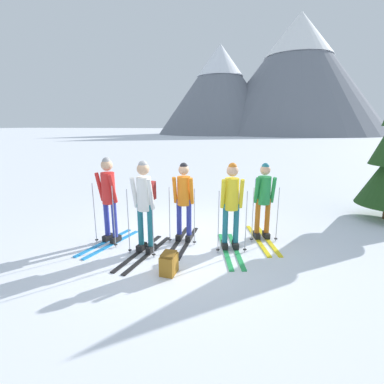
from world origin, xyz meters
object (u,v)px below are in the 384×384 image
(skier_in_yellow, at_px, (231,203))
(skier_in_red, at_px, (109,196))
(skier_in_green, at_px, (263,197))
(backpack_on_snow_front, at_px, (169,263))
(skier_in_orange, at_px, (184,199))
(skier_in_white, at_px, (145,201))

(skier_in_yellow, bearing_deg, skier_in_red, -173.29)
(skier_in_red, distance_m, skier_in_green, 3.31)
(skier_in_yellow, xyz_separation_m, backpack_on_snow_front, (-0.89, -1.24, -0.80))
(skier_in_green, relative_size, backpack_on_snow_front, 4.53)
(skier_in_red, xyz_separation_m, skier_in_orange, (1.50, 0.47, -0.09))
(skier_in_green, bearing_deg, skier_in_yellow, -129.62)
(backpack_on_snow_front, bearing_deg, skier_in_green, 52.82)
(skier_in_red, bearing_deg, backpack_on_snow_front, -29.85)
(skier_in_orange, bearing_deg, skier_in_white, -129.44)
(skier_in_white, height_order, backpack_on_snow_front, skier_in_white)
(skier_in_orange, bearing_deg, skier_in_green, 18.83)
(skier_in_yellow, height_order, skier_in_green, skier_in_yellow)
(skier_in_yellow, relative_size, backpack_on_snow_front, 4.68)
(skier_in_green, bearing_deg, skier_in_orange, -161.17)
(skier_in_white, bearing_deg, backpack_on_snow_front, -44.43)
(skier_in_green, distance_m, backpack_on_snow_front, 2.60)
(skier_in_orange, xyz_separation_m, skier_in_yellow, (1.03, -0.18, 0.04))
(skier_in_red, distance_m, skier_in_white, 0.95)
(skier_in_red, xyz_separation_m, skier_in_green, (3.15, 1.03, -0.08))
(skier_in_orange, distance_m, skier_in_yellow, 1.05)
(skier_in_yellow, height_order, backpack_on_snow_front, skier_in_yellow)
(skier_in_white, distance_m, skier_in_green, 2.56)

